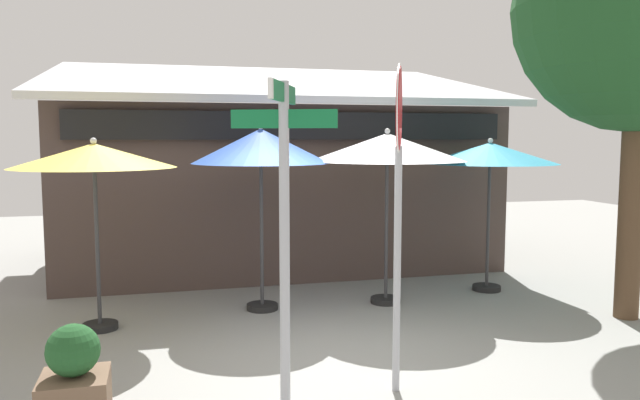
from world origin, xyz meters
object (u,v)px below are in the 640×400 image
(street_sign_post, at_px, (284,209))
(patio_umbrella_mustard_left, at_px, (94,158))
(sidewalk_planter, at_px, (74,379))
(patio_umbrella_ivory_right, at_px, (387,149))
(patio_umbrella_teal_far_right, at_px, (490,155))
(stop_sign, at_px, (398,164))
(patio_umbrella_royal_blue_center, at_px, (261,148))

(street_sign_post, distance_m, patio_umbrella_mustard_left, 3.40)
(patio_umbrella_mustard_left, height_order, sidewalk_planter, patio_umbrella_mustard_left)
(patio_umbrella_ivory_right, bearing_deg, patio_umbrella_mustard_left, -176.11)
(patio_umbrella_teal_far_right, height_order, sidewalk_planter, patio_umbrella_teal_far_right)
(stop_sign, xyz_separation_m, patio_umbrella_ivory_right, (1.03, 2.99, 0.09))
(patio_umbrella_mustard_left, bearing_deg, stop_sign, -43.11)
(street_sign_post, distance_m, stop_sign, 1.17)
(street_sign_post, height_order, patio_umbrella_ivory_right, street_sign_post)
(patio_umbrella_royal_blue_center, relative_size, sidewalk_planter, 3.05)
(sidewalk_planter, bearing_deg, street_sign_post, -6.15)
(patio_umbrella_teal_far_right, relative_size, sidewalk_planter, 2.81)
(patio_umbrella_mustard_left, bearing_deg, patio_umbrella_teal_far_right, 5.61)
(patio_umbrella_teal_far_right, bearing_deg, sidewalk_planter, -150.59)
(street_sign_post, distance_m, sidewalk_planter, 2.28)
(patio_umbrella_royal_blue_center, height_order, sidewalk_planter, patio_umbrella_royal_blue_center)
(street_sign_post, relative_size, patio_umbrella_ivory_right, 1.14)
(patio_umbrella_ivory_right, bearing_deg, street_sign_post, -124.35)
(patio_umbrella_ivory_right, relative_size, patio_umbrella_teal_far_right, 1.06)
(patio_umbrella_teal_far_right, bearing_deg, street_sign_post, -139.11)
(street_sign_post, xyz_separation_m, patio_umbrella_teal_far_right, (3.95, 3.42, 0.35))
(street_sign_post, height_order, sidewalk_planter, street_sign_post)
(patio_umbrella_royal_blue_center, distance_m, patio_umbrella_teal_far_right, 3.63)
(stop_sign, bearing_deg, patio_umbrella_royal_blue_center, 104.07)
(sidewalk_planter, bearing_deg, patio_umbrella_ivory_right, 36.85)
(stop_sign, distance_m, patio_umbrella_teal_far_right, 4.35)
(patio_umbrella_royal_blue_center, bearing_deg, stop_sign, -75.93)
(patio_umbrella_mustard_left, bearing_deg, sidewalk_planter, -89.46)
(patio_umbrella_ivory_right, height_order, patio_umbrella_teal_far_right, patio_umbrella_ivory_right)
(stop_sign, bearing_deg, patio_umbrella_teal_far_right, 49.13)
(patio_umbrella_teal_far_right, bearing_deg, patio_umbrella_royal_blue_center, -177.05)
(patio_umbrella_mustard_left, xyz_separation_m, patio_umbrella_teal_far_right, (5.75, 0.56, -0.02))
(stop_sign, xyz_separation_m, patio_umbrella_teal_far_right, (2.85, 3.29, -0.02))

